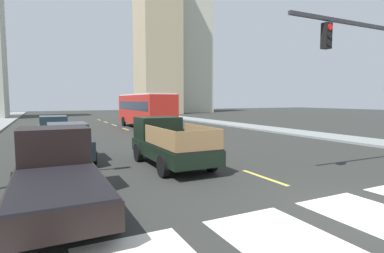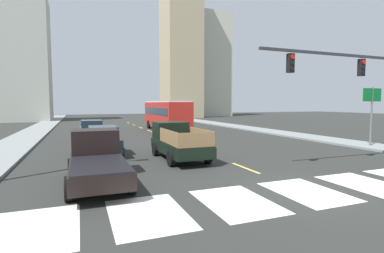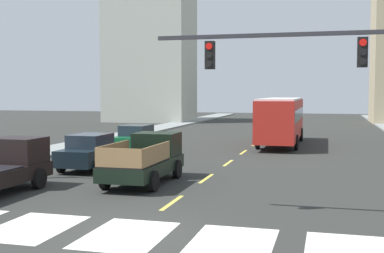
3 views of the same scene
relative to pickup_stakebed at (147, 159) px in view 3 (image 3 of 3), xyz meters
name	(u,v)px [view 3 (image 3 of 3)]	position (x,y,z in m)	size (l,w,h in m)	color
ground_plane	(127,235)	(2.21, -7.61, -0.94)	(160.00, 160.00, 0.00)	#2B2D2A
sidewalk_left	(66,147)	(-9.53, 10.39, -0.86)	(2.93, 110.00, 0.15)	gray
crosswalk_stripe_2	(32,227)	(-0.58, -7.61, -0.93)	(2.06, 3.02, 0.01)	silver
crosswalk_stripe_3	(127,235)	(2.21, -7.61, -0.93)	(2.06, 3.02, 0.01)	silver
crosswalk_stripe_4	(232,243)	(5.01, -7.61, -0.93)	(2.06, 3.02, 0.01)	silver
crosswalk_stripe_5	(350,252)	(7.80, -7.61, -0.93)	(2.06, 3.02, 0.01)	silver
lane_dash_0	(172,203)	(2.21, -3.61, -0.93)	(0.16, 2.40, 0.01)	gold
lane_dash_1	(206,178)	(2.21, 1.39, -0.93)	(0.16, 2.40, 0.01)	gold
lane_dash_2	(228,163)	(2.21, 6.39, -0.93)	(0.16, 2.40, 0.01)	gold
lane_dash_3	(243,152)	(2.21, 11.39, -0.93)	(0.16, 2.40, 0.01)	gold
lane_dash_4	(255,144)	(2.21, 16.39, -0.93)	(0.16, 2.40, 0.01)	gold
lane_dash_5	(263,138)	(2.21, 21.39, -0.93)	(0.16, 2.40, 0.01)	gold
lane_dash_6	(270,133)	(2.21, 26.39, -0.93)	(0.16, 2.40, 0.01)	gold
lane_dash_7	(275,130)	(2.21, 31.39, -0.93)	(0.16, 2.40, 0.01)	gold
pickup_stakebed	(147,159)	(0.00, 0.00, 0.00)	(2.18, 5.20, 1.96)	black
pickup_dark	(0,168)	(-4.47, -3.63, -0.02)	(2.18, 5.20, 1.96)	black
city_bus	(281,118)	(4.09, 16.37, 1.02)	(2.72, 10.80, 3.32)	red
sedan_mid	(92,152)	(-3.80, 2.55, -0.08)	(2.02, 4.40, 1.72)	black
sedan_far	(137,139)	(-4.16, 9.56, -0.08)	(2.02, 4.40, 1.72)	#11572F
tower_tall_centre	(150,40)	(-14.88, 41.95, 9.53)	(10.53, 7.51, 20.93)	#AFB3A5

